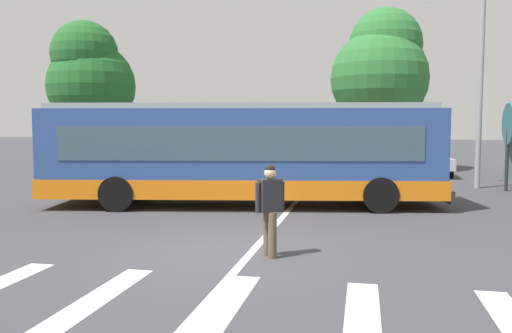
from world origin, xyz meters
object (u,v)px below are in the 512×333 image
object	(u,v)px
parked_car_teal	(165,156)
parked_car_black	(316,158)
background_tree_right	(381,68)
parked_car_champagne	(211,157)
city_transit_bus	(242,153)
parked_car_silver	(426,159)
parked_car_charcoal	(261,157)
pedestrian_crossing_street	(270,205)
parked_car_red	(369,159)
background_tree_left	(89,77)
twin_arm_street_lamp	(481,57)

from	to	relation	value
parked_car_teal	parked_car_black	bearing A→B (deg)	-1.15
parked_car_black	background_tree_right	distance (m)	5.99
parked_car_champagne	parked_car_black	xyz separation A→B (m)	(5.42, 0.52, 0.00)
city_transit_bus	parked_car_silver	world-z (taller)	city_transit_bus
parked_car_teal	parked_car_charcoal	size ratio (longest dim) A/B	1.01
pedestrian_crossing_street	parked_car_red	distance (m)	16.49
pedestrian_crossing_street	background_tree_left	xyz separation A→B (m)	(-12.18, 15.25, 3.94)
parked_car_silver	parked_car_black	bearing A→B (deg)	-179.98
city_transit_bus	parked_car_silver	bearing A→B (deg)	59.51
parked_car_champagne	twin_arm_street_lamp	distance (m)	13.60
city_transit_bus	parked_car_teal	world-z (taller)	city_transit_bus
parked_car_charcoal	background_tree_left	bearing A→B (deg)	-169.99
parked_car_charcoal	background_tree_left	world-z (taller)	background_tree_left
parked_car_champagne	parked_car_silver	world-z (taller)	same
parked_car_black	parked_car_silver	xyz separation A→B (m)	(5.34, 0.00, 0.00)
parked_car_silver	twin_arm_street_lamp	world-z (taller)	twin_arm_street_lamp
parked_car_silver	twin_arm_street_lamp	bearing A→B (deg)	-75.21
parked_car_charcoal	city_transit_bus	bearing A→B (deg)	-81.72
parked_car_champagne	parked_car_black	world-z (taller)	same
pedestrian_crossing_street	parked_car_silver	world-z (taller)	pedestrian_crossing_street
twin_arm_street_lamp	city_transit_bus	bearing A→B (deg)	-142.42
pedestrian_crossing_street	parked_car_silver	xyz separation A→B (m)	(4.66, 16.98, -0.20)
twin_arm_street_lamp	background_tree_left	size ratio (longest dim) A/B	1.05
parked_car_champagne	background_tree_right	world-z (taller)	background_tree_right
parked_car_silver	twin_arm_street_lamp	xyz separation A→B (m)	(1.34, -5.07, 4.25)
parked_car_teal	background_tree_right	bearing A→B (deg)	9.39
city_transit_bus	background_tree_right	xyz separation A→B (m)	(4.42, 13.19, 3.81)
parked_car_champagne	parked_car_teal	bearing A→B (deg)	166.13
parked_car_black	pedestrian_crossing_street	bearing A→B (deg)	-87.71
parked_car_charcoal	background_tree_right	xyz separation A→B (m)	(6.01, 2.24, 4.63)
parked_car_champagne	parked_car_silver	size ratio (longest dim) A/B	1.01
pedestrian_crossing_street	parked_car_champagne	xyz separation A→B (m)	(-6.10, 16.46, -0.20)
parked_car_teal	background_tree_right	size ratio (longest dim) A/B	0.54
pedestrian_crossing_street	city_transit_bus	bearing A→B (deg)	108.07
parked_car_charcoal	twin_arm_street_lamp	world-z (taller)	twin_arm_street_lamp
parked_car_charcoal	parked_car_red	xyz separation A→B (m)	(5.43, -0.41, 0.00)
parked_car_red	background_tree_right	size ratio (longest dim) A/B	0.53
pedestrian_crossing_street	parked_car_black	xyz separation A→B (m)	(-0.68, 16.98, -0.20)
parked_car_black	city_transit_bus	bearing A→B (deg)	-96.26
background_tree_left	background_tree_right	xyz separation A→B (m)	(14.70, 3.77, 0.49)
parked_car_silver	parked_car_teal	bearing A→B (deg)	179.31
parked_car_teal	parked_car_champagne	bearing A→B (deg)	-13.87
parked_car_red	parked_car_silver	bearing A→B (deg)	12.55
parked_car_champagne	parked_car_red	xyz separation A→B (m)	(8.03, -0.08, 0.00)
parked_car_charcoal	parked_car_black	world-z (taller)	same
parked_car_black	parked_car_red	xyz separation A→B (m)	(2.61, -0.60, 0.00)
parked_car_red	twin_arm_street_lamp	xyz separation A→B (m)	(4.06, -4.46, 4.25)
background_tree_right	parked_car_black	bearing A→B (deg)	-147.38
parked_car_teal	parked_car_red	bearing A→B (deg)	-4.07
parked_car_teal	parked_car_black	size ratio (longest dim) A/B	1.00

